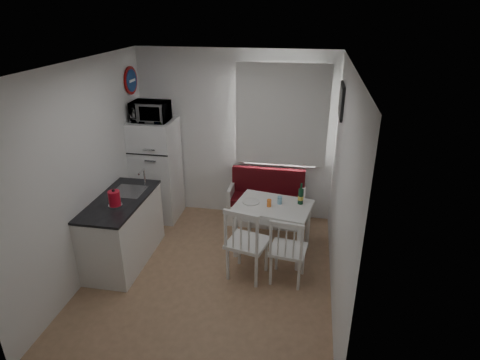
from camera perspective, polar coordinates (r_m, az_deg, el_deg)
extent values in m
cube|color=#95704F|center=(5.25, -4.24, -13.36)|extent=(3.00, 3.50, 0.02)
cube|color=white|center=(4.23, -5.34, 16.00)|extent=(3.00, 3.50, 0.02)
cube|color=white|center=(6.18, -0.63, 6.24)|extent=(3.00, 0.02, 2.60)
cube|color=white|center=(3.15, -12.94, -13.20)|extent=(3.00, 0.02, 2.60)
cube|color=white|center=(5.16, -21.07, 0.92)|extent=(0.02, 3.50, 2.60)
cube|color=white|center=(4.47, 14.25, -1.69)|extent=(0.02, 3.50, 2.60)
cube|color=white|center=(5.97, 5.99, 8.73)|extent=(1.22, 0.06, 1.47)
cube|color=white|center=(5.89, 5.95, 9.03)|extent=(1.35, 0.02, 1.50)
cube|color=white|center=(5.51, -16.27, -7.03)|extent=(0.60, 1.30, 0.86)
cube|color=black|center=(5.30, -16.83, -2.80)|extent=(0.62, 1.32, 0.03)
cube|color=#99999E|center=(5.51, -15.48, -2.01)|extent=(0.40, 0.40, 0.10)
cylinder|color=silver|center=(5.52, -13.41, 0.33)|extent=(0.02, 0.02, 0.26)
cylinder|color=navy|center=(6.15, -15.20, 13.50)|extent=(0.03, 0.40, 0.40)
cube|color=black|center=(5.27, 14.19, 10.87)|extent=(0.04, 0.52, 0.42)
cube|color=white|center=(6.31, 3.74, -4.67)|extent=(1.18, 0.45, 0.33)
cube|color=#560E15|center=(6.21, 3.79, -2.90)|extent=(1.13, 0.42, 0.11)
cube|color=#560E15|center=(6.25, 4.04, -0.11)|extent=(1.13, 0.09, 0.42)
cube|color=white|center=(5.33, 4.74, -3.73)|extent=(1.08, 0.85, 0.04)
cube|color=white|center=(5.36, 4.71, -4.47)|extent=(0.97, 0.73, 0.12)
cylinder|color=white|center=(5.50, 4.61, -7.11)|extent=(0.06, 0.06, 0.69)
cube|color=white|center=(4.98, 1.07, -8.89)|extent=(0.56, 0.54, 0.04)
cube|color=white|center=(4.67, 0.70, -7.44)|extent=(0.44, 0.15, 0.49)
cube|color=white|center=(4.96, 6.86, -9.80)|extent=(0.47, 0.45, 0.04)
cube|color=white|center=(4.68, 6.85, -8.55)|extent=(0.41, 0.09, 0.44)
cube|color=white|center=(6.36, -11.72, 1.39)|extent=(0.64, 0.64, 1.59)
imported|color=white|center=(6.03, -12.63, 9.51)|extent=(0.53, 0.36, 0.29)
cylinder|color=red|center=(5.07, -17.43, -2.51)|extent=(0.17, 0.17, 0.23)
cylinder|color=orange|center=(5.25, 4.16, -3.28)|extent=(0.06, 0.06, 0.10)
cylinder|color=#8ED0F1|center=(5.33, 5.67, -2.88)|extent=(0.06, 0.06, 0.10)
cylinder|color=white|center=(5.36, 1.57, -3.12)|extent=(0.23, 0.23, 0.02)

